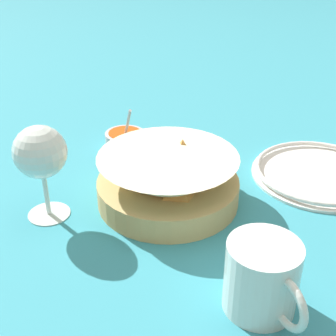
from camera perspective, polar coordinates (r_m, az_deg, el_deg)
ground_plane at (r=0.74m, az=1.12°, el=-3.31°), size 4.00×4.00×0.00m
food_basket at (r=0.71m, az=0.02°, el=-1.68°), size 0.22×0.22×0.09m
sauce_cup at (r=0.87m, az=-5.23°, el=3.39°), size 0.07×0.07×0.09m
wine_glass at (r=0.67m, az=-15.29°, el=1.55°), size 0.08×0.08×0.14m
beer_mug at (r=0.54m, az=11.40°, el=-13.21°), size 0.12×0.08×0.09m
side_plate at (r=0.83m, az=17.96°, el=-0.52°), size 0.23×0.23×0.01m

